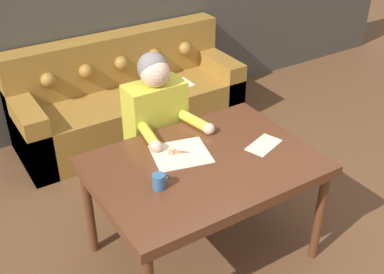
{
  "coord_description": "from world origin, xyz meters",
  "views": [
    {
      "loc": [
        -1.38,
        -1.95,
        2.44
      ],
      "look_at": [
        -0.02,
        0.19,
        0.86
      ],
      "focal_mm": 45.0,
      "sensor_mm": 36.0,
      "label": 1
    }
  ],
  "objects_px": {
    "dining_table": "(204,171)",
    "mug": "(159,181)",
    "person": "(157,133)",
    "scissors": "(181,152)",
    "couch": "(128,101)"
  },
  "relations": [
    {
      "from": "dining_table",
      "to": "mug",
      "type": "height_order",
      "value": "mug"
    },
    {
      "from": "mug",
      "to": "person",
      "type": "bearing_deg",
      "value": 62.7
    },
    {
      "from": "scissors",
      "to": "couch",
      "type": "bearing_deg",
      "value": 76.99
    },
    {
      "from": "couch",
      "to": "person",
      "type": "xyz_separation_m",
      "value": [
        -0.29,
        -1.12,
        0.31
      ]
    },
    {
      "from": "person",
      "to": "scissors",
      "type": "relative_size",
      "value": 5.5
    },
    {
      "from": "mug",
      "to": "couch",
      "type": "bearing_deg",
      "value": 70.26
    },
    {
      "from": "person",
      "to": "dining_table",
      "type": "bearing_deg",
      "value": -90.87
    },
    {
      "from": "couch",
      "to": "scissors",
      "type": "xyz_separation_m",
      "value": [
        -0.37,
        -1.59,
        0.44
      ]
    },
    {
      "from": "couch",
      "to": "mug",
      "type": "xyz_separation_m",
      "value": [
        -0.66,
        -1.83,
        0.48
      ]
    },
    {
      "from": "couch",
      "to": "mug",
      "type": "relative_size",
      "value": 18.82
    },
    {
      "from": "scissors",
      "to": "dining_table",
      "type": "bearing_deg",
      "value": -67.63
    },
    {
      "from": "person",
      "to": "scissors",
      "type": "height_order",
      "value": "person"
    },
    {
      "from": "dining_table",
      "to": "scissors",
      "type": "height_order",
      "value": "scissors"
    },
    {
      "from": "scissors",
      "to": "person",
      "type": "bearing_deg",
      "value": 80.75
    },
    {
      "from": "person",
      "to": "mug",
      "type": "height_order",
      "value": "person"
    }
  ]
}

